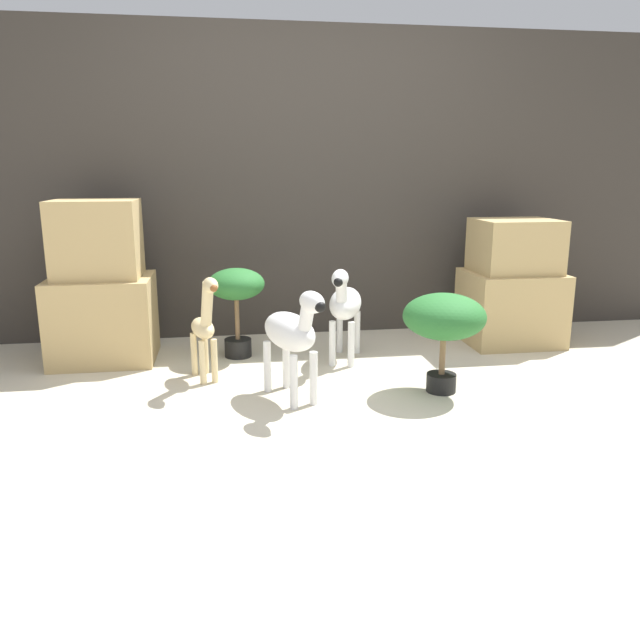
% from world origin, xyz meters
% --- Properties ---
extents(ground_plane, '(14.00, 14.00, 0.00)m').
position_xyz_m(ground_plane, '(0.00, 0.00, 0.00)').
color(ground_plane, beige).
extents(wall_back, '(6.40, 0.08, 2.20)m').
position_xyz_m(wall_back, '(0.00, 1.72, 1.10)').
color(wall_back, '#38332D').
rests_on(wall_back, ground_plane).
extents(rock_pillar_left, '(0.64, 0.54, 1.03)m').
position_xyz_m(rock_pillar_left, '(-1.40, 1.19, 0.46)').
color(rock_pillar_left, tan).
rests_on(rock_pillar_left, ground_plane).
extents(rock_pillar_right, '(0.64, 0.54, 0.88)m').
position_xyz_m(rock_pillar_right, '(1.40, 1.19, 0.41)').
color(rock_pillar_right, tan).
rests_on(rock_pillar_right, ground_plane).
extents(zebra_right, '(0.33, 0.57, 0.63)m').
position_xyz_m(zebra_right, '(0.14, 0.94, 0.38)').
color(zebra_right, white).
rests_on(zebra_right, ground_plane).
extents(zebra_left, '(0.35, 0.57, 0.63)m').
position_xyz_m(zebra_left, '(-0.27, 0.28, 0.38)').
color(zebra_left, white).
rests_on(zebra_left, ground_plane).
extents(giraffe_figurine, '(0.21, 0.42, 0.64)m').
position_xyz_m(giraffe_figurine, '(-0.74, 0.66, 0.34)').
color(giraffe_figurine, beige).
rests_on(giraffe_figurine, ground_plane).
extents(potted_palm_front, '(0.45, 0.45, 0.56)m').
position_xyz_m(potted_palm_front, '(0.57, 0.28, 0.41)').
color(potted_palm_front, black).
rests_on(potted_palm_front, ground_plane).
extents(potted_palm_back, '(0.37, 0.37, 0.59)m').
position_xyz_m(potted_palm_back, '(-0.54, 1.13, 0.44)').
color(potted_palm_back, black).
rests_on(potted_palm_back, ground_plane).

